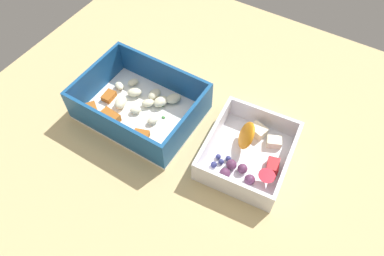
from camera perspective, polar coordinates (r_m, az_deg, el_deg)
table_surface at (r=64.61cm, az=-1.37°, el=-0.77°), size 80.00×80.00×2.00cm
pasta_container at (r=65.17cm, az=-8.45°, el=3.63°), size 21.31×15.97×6.88cm
fruit_bowl at (r=59.81cm, az=9.17°, el=-4.04°), size 14.88×16.82×5.67cm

